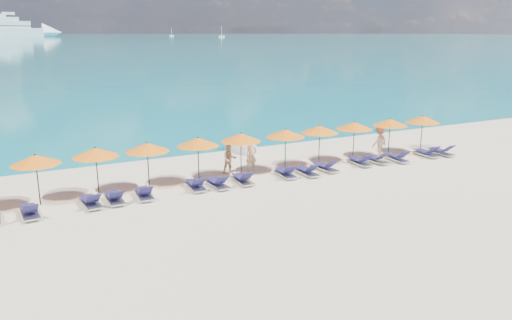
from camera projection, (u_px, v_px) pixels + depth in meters
name	position (u px, v px, depth m)	size (l,w,h in m)	color
ground	(287.00, 202.00, 21.87)	(1400.00, 1400.00, 0.00)	beige
sea	(7.00, 36.00, 591.96)	(1600.00, 1300.00, 0.01)	#1FA9B2
cruise_ship	(2.00, 28.00, 548.56)	(125.54, 24.52, 34.77)	white
sailboat_near	(222.00, 36.00, 533.74)	(6.20, 2.07, 11.36)	white
sailboat_far	(172.00, 35.00, 604.99)	(5.34, 1.78, 9.78)	white
jetski	(240.00, 146.00, 30.92)	(1.26, 2.34, 0.79)	white
beachgoer_a	(251.00, 156.00, 26.40)	(0.63, 0.41, 1.72)	tan
beachgoer_b	(229.00, 159.00, 26.01)	(0.75, 0.43, 1.55)	tan
beachgoer_c	(379.00, 141.00, 29.74)	(1.14, 0.53, 1.76)	tan
umbrella_1	(35.00, 160.00, 20.98)	(2.10, 2.10, 2.28)	black
umbrella_2	(96.00, 152.00, 22.24)	(2.10, 2.10, 2.28)	black
umbrella_3	(147.00, 147.00, 23.19)	(2.10, 2.10, 2.28)	black
umbrella_4	(198.00, 142.00, 24.31)	(2.10, 2.10, 2.28)	black
umbrella_5	(241.00, 137.00, 25.35)	(2.10, 2.10, 2.28)	black
umbrella_6	(285.00, 133.00, 26.34)	(2.10, 2.10, 2.28)	black
umbrella_7	(320.00, 129.00, 27.40)	(2.10, 2.10, 2.28)	black
umbrella_8	(354.00, 126.00, 28.46)	(2.10, 2.10, 2.28)	black
umbrella_9	(390.00, 122.00, 29.46)	(2.10, 2.10, 2.28)	black
umbrella_10	(423.00, 119.00, 30.49)	(2.10, 2.10, 2.28)	black
lounger_2	(30.00, 211.00, 20.06)	(0.73, 1.74, 0.66)	silver
lounger_3	(91.00, 201.00, 21.24)	(0.79, 1.75, 0.66)	silver
lounger_4	(115.00, 198.00, 21.71)	(0.64, 1.71, 0.66)	silver
lounger_5	(144.00, 193.00, 22.30)	(0.75, 1.74, 0.66)	silver
lounger_6	(196.00, 185.00, 23.51)	(0.71, 1.73, 0.66)	silver
lounger_7	(218.00, 183.00, 23.81)	(0.71, 1.73, 0.66)	silver
lounger_8	(243.00, 179.00, 24.43)	(0.71, 1.73, 0.66)	silver
lounger_9	(286.00, 172.00, 25.53)	(0.76, 1.75, 0.66)	silver
lounger_10	(307.00, 171.00, 25.84)	(0.65, 1.71, 0.66)	silver
lounger_11	(326.00, 167.00, 26.61)	(0.77, 1.75, 0.66)	silver
lounger_12	(360.00, 161.00, 27.75)	(0.68, 1.72, 0.66)	silver
lounger_13	(376.00, 159.00, 28.21)	(0.79, 1.75, 0.66)	silver
lounger_14	(397.00, 157.00, 28.53)	(0.79, 1.75, 0.66)	silver
lounger_15	(426.00, 153.00, 29.65)	(0.63, 1.70, 0.66)	silver
lounger_16	(441.00, 151.00, 29.95)	(0.67, 1.72, 0.66)	silver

